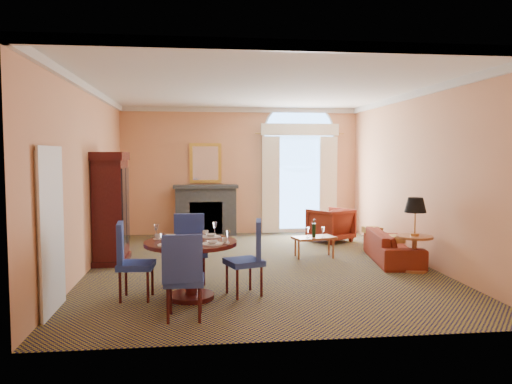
{
  "coord_description": "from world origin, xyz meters",
  "views": [
    {
      "loc": [
        -1.12,
        -8.92,
        2.01
      ],
      "look_at": [
        0.0,
        0.5,
        1.3
      ],
      "focal_mm": 35.0,
      "sensor_mm": 36.0,
      "label": 1
    }
  ],
  "objects": [
    {
      "name": "armoire",
      "position": [
        -2.72,
        0.59,
        0.99
      ],
      "size": [
        0.59,
        1.05,
        2.06
      ],
      "color": "black",
      "rests_on": "ground"
    },
    {
      "name": "dining_chair_south",
      "position": [
        -1.29,
        -2.96,
        0.61
      ],
      "size": [
        0.5,
        0.52,
        1.07
      ],
      "rotation": [
        0.0,
        0.0,
        -0.03
      ],
      "color": "navy",
      "rests_on": "ground"
    },
    {
      "name": "sofa",
      "position": [
        2.55,
        0.03,
        0.28
      ],
      "size": [
        1.02,
        2.0,
        0.56
      ],
      "primitive_type": "imported",
      "rotation": [
        0.0,
        0.0,
        1.42
      ],
      "color": "maroon",
      "rests_on": "ground"
    },
    {
      "name": "coffee_table",
      "position": [
        1.15,
        0.53,
        0.39
      ],
      "size": [
        0.89,
        0.63,
        0.76
      ],
      "rotation": [
        0.0,
        0.0,
        0.24
      ],
      "color": "#A85D32",
      "rests_on": "ground"
    },
    {
      "name": "dining_chair_east",
      "position": [
        -0.36,
        -1.9,
        0.61
      ],
      "size": [
        0.61,
        0.61,
        1.07
      ],
      "rotation": [
        0.0,
        0.0,
        1.9
      ],
      "color": "navy",
      "rests_on": "ground"
    },
    {
      "name": "ground",
      "position": [
        0.0,
        0.0,
        0.0
      ],
      "size": [
        7.5,
        7.5,
        0.0
      ],
      "primitive_type": "plane",
      "color": "#14123A",
      "rests_on": "ground"
    },
    {
      "name": "room_envelope",
      "position": [
        -0.03,
        0.67,
        2.51
      ],
      "size": [
        6.04,
        7.52,
        3.45
      ],
      "color": "#E9A06F",
      "rests_on": "ground"
    },
    {
      "name": "armchair",
      "position": [
        1.95,
        2.26,
        0.39
      ],
      "size": [
        1.16,
        1.17,
        0.78
      ],
      "primitive_type": "imported",
      "rotation": [
        0.0,
        0.0,
        3.7
      ],
      "color": "maroon",
      "rests_on": "ground"
    },
    {
      "name": "side_table",
      "position": [
        2.6,
        -0.8,
        0.8
      ],
      "size": [
        0.62,
        0.62,
        1.25
      ],
      "color": "#A85D32",
      "rests_on": "ground"
    },
    {
      "name": "dining_table",
      "position": [
        -1.21,
        -2.01,
        0.6
      ],
      "size": [
        1.29,
        1.29,
        1.01
      ],
      "color": "black",
      "rests_on": "ground"
    },
    {
      "name": "dining_chair_north",
      "position": [
        -1.24,
        -1.07,
        0.61
      ],
      "size": [
        0.56,
        0.56,
        1.07
      ],
      "rotation": [
        0.0,
        0.0,
        3.33
      ],
      "color": "navy",
      "rests_on": "ground"
    },
    {
      "name": "dining_chair_west",
      "position": [
        -2.07,
        -1.93,
        0.61
      ],
      "size": [
        0.53,
        0.52,
        1.07
      ],
      "rotation": [
        0.0,
        0.0,
        -1.65
      ],
      "color": "navy",
      "rests_on": "ground"
    }
  ]
}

